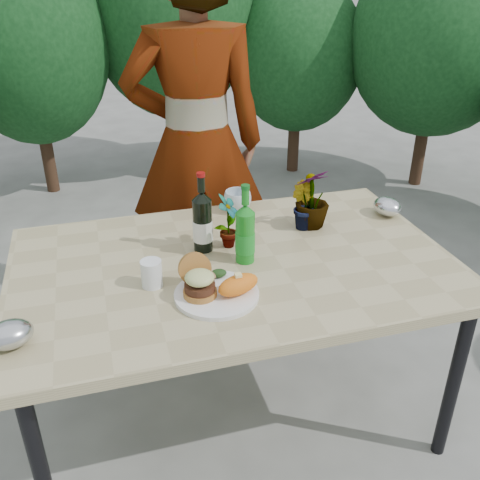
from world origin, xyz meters
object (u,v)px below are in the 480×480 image
object	(u,v)px
patio_table	(234,275)
person	(196,145)
wine_bottle	(203,222)
dinner_plate	(217,294)

from	to	relation	value
patio_table	person	world-z (taller)	person
person	wine_bottle	bearing A→B (deg)	86.24
dinner_plate	wine_bottle	xyz separation A→B (m)	(0.03, 0.32, 0.11)
dinner_plate	person	xyz separation A→B (m)	(0.15, 1.02, 0.17)
dinner_plate	wine_bottle	world-z (taller)	wine_bottle
dinner_plate	wine_bottle	size ratio (longest dim) A/B	0.90
dinner_plate	person	bearing A→B (deg)	81.44
patio_table	dinner_plate	bearing A→B (deg)	-119.53
patio_table	dinner_plate	world-z (taller)	dinner_plate
dinner_plate	wine_bottle	distance (m)	0.34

